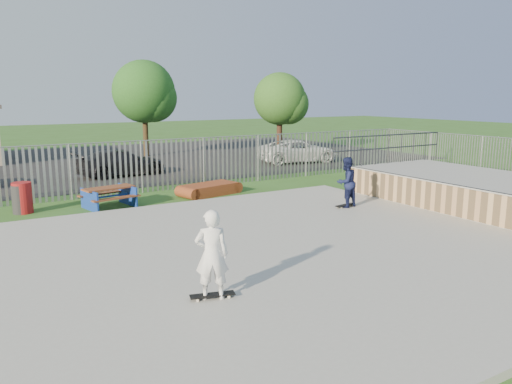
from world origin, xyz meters
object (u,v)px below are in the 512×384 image
trash_bin_red (23,198)px  tree_mid (144,92)px  tree_right (280,99)px  picnic_table (109,197)px  car_white (298,151)px  skater_white (212,255)px  trash_bin_grey (21,199)px  funbox (209,189)px  skater_navy (346,182)px  car_dark (121,163)px

trash_bin_red → tree_mid: (8.34, 12.65, 3.40)m
tree_mid → tree_right: (8.04, -2.68, -0.45)m
picnic_table → tree_right: (13.82, 10.56, 3.10)m
picnic_table → tree_right: 17.67m
car_white → skater_white: 19.54m
skater_white → trash_bin_grey: bearing=-52.7°
funbox → trash_bin_grey: 6.44m
car_white → picnic_table: bearing=127.7°
trash_bin_red → skater_navy: (8.93, -5.11, 0.46)m
trash_bin_grey → tree_right: tree_right is taller
picnic_table → tree_right: size_ratio=0.36×
funbox → tree_mid: bearing=68.7°
tree_right → car_dark: bearing=-160.2°
picnic_table → trash_bin_red: 2.64m
car_dark → car_white: size_ratio=0.92×
picnic_table → car_white: car_white is taller
picnic_table → tree_mid: 14.88m
trash_bin_grey → skater_white: skater_white is taller
skater_white → car_dark: bearing=-75.3°
picnic_table → car_dark: (2.26, 6.40, 0.27)m
car_white → tree_mid: tree_mid is taller
car_white → car_dark: bearing=98.8°
funbox → car_dark: 6.36m
trash_bin_red → skater_navy: bearing=-29.7°
trash_bin_red → car_dark: bearing=50.3°
car_dark → skater_navy: (4.11, -10.91, 0.34)m
tree_mid → skater_white: tree_mid is taller
trash_bin_grey → car_dark: 7.58m
skater_navy → tree_right: bearing=-125.9°
picnic_table → skater_navy: bearing=-46.2°
picnic_table → skater_navy: size_ratio=1.15×
trash_bin_grey → car_dark: bearing=50.1°
trash_bin_red → skater_navy: skater_navy is taller
trash_bin_red → trash_bin_grey: trash_bin_red is taller
car_dark → car_white: bearing=-99.1°
picnic_table → car_white: 13.45m
tree_right → skater_white: 24.36m
picnic_table → skater_navy: 7.83m
trash_bin_grey → car_white: size_ratio=0.20×
car_white → skater_white: bearing=151.1°
skater_white → skater_navy: bearing=-122.2°
funbox → car_dark: (-1.56, 6.15, 0.41)m
tree_right → car_white: bearing=-111.4°
car_white → skater_navy: (-5.66, -10.50, 0.31)m
car_dark → tree_right: 12.61m
picnic_table → tree_mid: tree_mid is taller
trash_bin_red → car_white: car_white is taller
trash_bin_grey → skater_navy: (8.98, -5.10, 0.50)m
funbox → skater_white: 10.22m
skater_white → trash_bin_red: bearing=-53.0°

